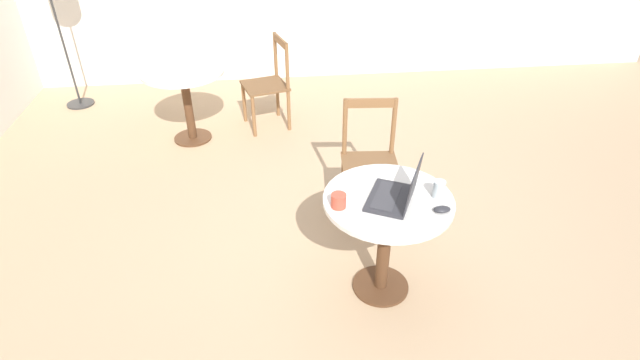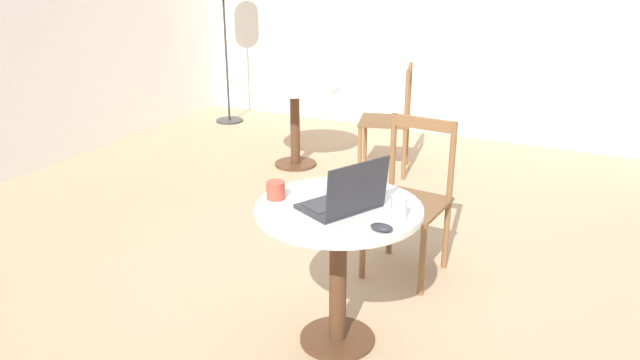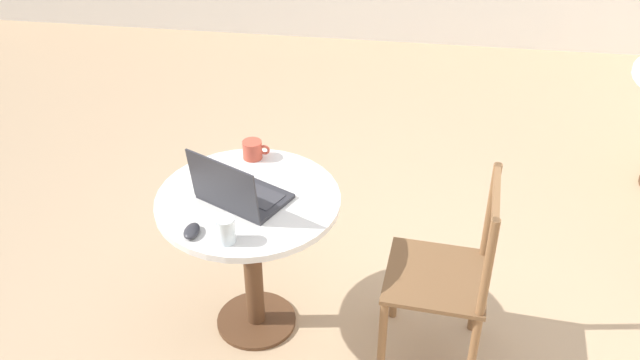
{
  "view_description": "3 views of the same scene",
  "coord_description": "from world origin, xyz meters",
  "px_view_note": "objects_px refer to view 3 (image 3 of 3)",
  "views": [
    {
      "loc": [
        -2.95,
        0.46,
        2.45
      ],
      "look_at": [
        -0.27,
        0.15,
        0.67
      ],
      "focal_mm": 28.0,
      "sensor_mm": 36.0,
      "label": 1
    },
    {
      "loc": [
        -3.02,
        -1.31,
        1.86
      ],
      "look_at": [
        -0.23,
        0.06,
        0.69
      ],
      "focal_mm": 35.0,
      "sensor_mm": 36.0,
      "label": 2
    },
    {
      "loc": [
        0.03,
        -2.58,
        2.48
      ],
      "look_at": [
        -0.36,
        0.21,
        0.55
      ],
      "focal_mm": 40.0,
      "sensor_mm": 36.0,
      "label": 3
    }
  ],
  "objects_px": {
    "laptop": "(238,192)",
    "drinking_glass": "(226,230)",
    "cafe_table_near": "(250,227)",
    "mouse": "(192,231)",
    "mug": "(253,150)",
    "chair_near_right": "(447,277)"
  },
  "relations": [
    {
      "from": "laptop",
      "to": "drinking_glass",
      "type": "bearing_deg",
      "value": -87.35
    },
    {
      "from": "cafe_table_near",
      "to": "mouse",
      "type": "bearing_deg",
      "value": -120.7
    },
    {
      "from": "mug",
      "to": "drinking_glass",
      "type": "height_order",
      "value": "drinking_glass"
    },
    {
      "from": "cafe_table_near",
      "to": "laptop",
      "type": "bearing_deg",
      "value": -124.08
    },
    {
      "from": "chair_near_right",
      "to": "laptop",
      "type": "xyz_separation_m",
      "value": [
        -0.88,
        0.03,
        0.32
      ]
    },
    {
      "from": "mouse",
      "to": "drinking_glass",
      "type": "distance_m",
      "value": 0.15
    },
    {
      "from": "drinking_glass",
      "to": "mouse",
      "type": "bearing_deg",
      "value": 170.77
    },
    {
      "from": "cafe_table_near",
      "to": "drinking_glass",
      "type": "relative_size",
      "value": 7.23
    },
    {
      "from": "mouse",
      "to": "drinking_glass",
      "type": "height_order",
      "value": "drinking_glass"
    },
    {
      "from": "laptop",
      "to": "mouse",
      "type": "xyz_separation_m",
      "value": [
        -0.13,
        -0.23,
        -0.04
      ]
    },
    {
      "from": "mouse",
      "to": "mug",
      "type": "xyz_separation_m",
      "value": [
        0.12,
        0.58,
        0.03
      ]
    },
    {
      "from": "cafe_table_near",
      "to": "mouse",
      "type": "xyz_separation_m",
      "value": [
        -0.16,
        -0.27,
        0.17
      ]
    },
    {
      "from": "cafe_table_near",
      "to": "mug",
      "type": "distance_m",
      "value": 0.37
    },
    {
      "from": "chair_near_right",
      "to": "drinking_glass",
      "type": "height_order",
      "value": "chair_near_right"
    },
    {
      "from": "mouse",
      "to": "laptop",
      "type": "bearing_deg",
      "value": 59.93
    },
    {
      "from": "chair_near_right",
      "to": "mug",
      "type": "xyz_separation_m",
      "value": [
        -0.9,
        0.38,
        0.32
      ]
    },
    {
      "from": "laptop",
      "to": "mug",
      "type": "height_order",
      "value": "laptop"
    },
    {
      "from": "laptop",
      "to": "mouse",
      "type": "distance_m",
      "value": 0.27
    },
    {
      "from": "cafe_table_near",
      "to": "mouse",
      "type": "height_order",
      "value": "mouse"
    },
    {
      "from": "chair_near_right",
      "to": "drinking_glass",
      "type": "xyz_separation_m",
      "value": [
        -0.87,
        -0.22,
        0.33
      ]
    },
    {
      "from": "mouse",
      "to": "mug",
      "type": "height_order",
      "value": "mug"
    },
    {
      "from": "chair_near_right",
      "to": "laptop",
      "type": "relative_size",
      "value": 2.16
    }
  ]
}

